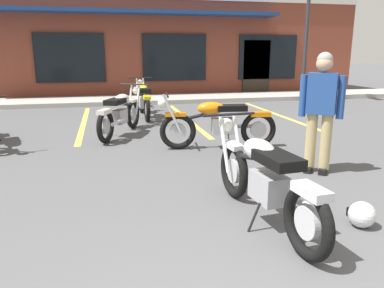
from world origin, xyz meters
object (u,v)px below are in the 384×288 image
(motorcycle_black_cruiser, at_px, (121,113))
(motorcycle_orange_scrambler, at_px, (217,123))
(helmet_on_pavement, at_px, (362,214))
(motorcycle_foreground_classic, at_px, (264,178))
(person_in_shorts_foreground, at_px, (321,106))
(motorcycle_silver_naked, at_px, (144,99))

(motorcycle_black_cruiser, relative_size, motorcycle_orange_scrambler, 0.93)
(motorcycle_black_cruiser, height_order, helmet_on_pavement, motorcycle_black_cruiser)
(motorcycle_foreground_classic, height_order, person_in_shorts_foreground, person_in_shorts_foreground)
(motorcycle_orange_scrambler, relative_size, helmet_on_pavement, 8.10)
(motorcycle_black_cruiser, relative_size, person_in_shorts_foreground, 1.18)
(motorcycle_silver_naked, distance_m, motorcycle_orange_scrambler, 3.68)
(person_in_shorts_foreground, bearing_deg, motorcycle_orange_scrambler, 121.65)
(motorcycle_orange_scrambler, bearing_deg, motorcycle_black_cruiser, 137.06)
(motorcycle_black_cruiser, xyz_separation_m, motorcycle_orange_scrambler, (1.61, -1.50, 0.00))
(motorcycle_orange_scrambler, distance_m, person_in_shorts_foreground, 1.96)
(motorcycle_black_cruiser, height_order, person_in_shorts_foreground, person_in_shorts_foreground)
(motorcycle_foreground_classic, height_order, helmet_on_pavement, motorcycle_foreground_classic)
(motorcycle_foreground_classic, bearing_deg, person_in_shorts_foreground, 43.58)
(motorcycle_orange_scrambler, height_order, person_in_shorts_foreground, person_in_shorts_foreground)
(motorcycle_black_cruiser, xyz_separation_m, person_in_shorts_foreground, (2.61, -3.12, 0.49))
(motorcycle_black_cruiser, distance_m, person_in_shorts_foreground, 4.09)
(motorcycle_foreground_classic, xyz_separation_m, person_in_shorts_foreground, (1.40, 1.33, 0.49))
(helmet_on_pavement, bearing_deg, motorcycle_foreground_classic, 159.23)
(motorcycle_black_cruiser, height_order, motorcycle_orange_scrambler, same)
(motorcycle_orange_scrambler, bearing_deg, helmet_on_pavement, -81.46)
(motorcycle_foreground_classic, relative_size, motorcycle_orange_scrambler, 1.00)
(motorcycle_foreground_classic, distance_m, person_in_shorts_foreground, 1.99)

